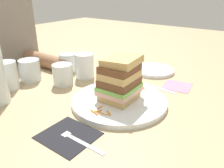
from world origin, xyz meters
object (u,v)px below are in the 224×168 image
object	(u,v)px
sandwich	(120,79)
juice_glass	(85,67)
empty_tumbler_3	(8,75)
empty_tumbler_2	(62,75)
napkin_dark	(68,135)
main_plate	(120,101)
napkin_pink	(177,86)
knife	(151,86)
fork	(75,138)
empty_tumbler_0	(30,70)
side_plate	(153,70)
empty_tumbler_1	(68,63)

from	to	relation	value
sandwich	juice_glass	distance (m)	0.25
juice_glass	empty_tumbler_3	size ratio (longest dim) A/B	0.97
empty_tumbler_2	napkin_dark	bearing A→B (deg)	-129.70
main_plate	empty_tumbler_2	size ratio (longest dim) A/B	3.81
empty_tumbler_2	napkin_pink	size ratio (longest dim) A/B	0.81
knife	fork	bearing A→B (deg)	179.47
juice_glass	fork	bearing A→B (deg)	-140.86
sandwich	juice_glass	size ratio (longest dim) A/B	1.40
napkin_dark	empty_tumbler_0	world-z (taller)	empty_tumbler_0
napkin_dark	napkin_pink	bearing A→B (deg)	-13.04
empty_tumbler_3	side_plate	world-z (taller)	empty_tumbler_3
sandwich	napkin_dark	bearing A→B (deg)	178.63
knife	juice_glass	bearing A→B (deg)	106.83
empty_tumbler_2	fork	bearing A→B (deg)	-127.28
sandwich	empty_tumbler_0	world-z (taller)	sandwich
napkin_pink	empty_tumbler_0	bearing A→B (deg)	119.83
juice_glass	empty_tumbler_0	world-z (taller)	juice_glass
fork	empty_tumbler_1	xyz separation A→B (m)	(0.31, 0.35, 0.03)
juice_glass	napkin_pink	bearing A→B (deg)	-68.05
main_plate	empty_tumbler_0	world-z (taller)	empty_tumbler_0
knife	side_plate	world-z (taller)	side_plate
main_plate	sandwich	world-z (taller)	sandwich
empty_tumbler_0	empty_tumbler_2	xyz separation A→B (m)	(0.04, -0.13, -0.00)
main_plate	empty_tumbler_0	size ratio (longest dim) A/B	3.62
empty_tumbler_3	empty_tumbler_2	bearing A→B (deg)	-42.59
knife	empty_tumbler_3	size ratio (longest dim) A/B	2.05
fork	juice_glass	xyz separation A→B (m)	(0.30, 0.25, 0.04)
fork	empty_tumbler_2	distance (m)	0.33
empty_tumbler_2	empty_tumbler_3	world-z (taller)	empty_tumbler_3
napkin_dark	juice_glass	world-z (taller)	juice_glass
side_plate	napkin_pink	world-z (taller)	side_plate
sandwich	fork	bearing A→B (deg)	-175.31
juice_glass	napkin_pink	distance (m)	0.35
juice_glass	empty_tumbler_3	bearing A→B (deg)	149.25
empty_tumbler_2	main_plate	bearing A→B (deg)	-87.97
empty_tumbler_0	main_plate	bearing A→B (deg)	-82.78
main_plate	side_plate	xyz separation A→B (m)	(0.31, 0.04, -0.00)
sandwich	empty_tumbler_3	size ratio (longest dim) A/B	1.35
sandwich	side_plate	bearing A→B (deg)	7.94
knife	empty_tumbler_0	size ratio (longest dim) A/B	2.53
juice_glass	empty_tumbler_1	xyz separation A→B (m)	(0.01, 0.11, -0.01)
napkin_pink	side_plate	bearing A→B (deg)	58.24
empty_tumbler_1	empty_tumbler_3	world-z (taller)	empty_tumbler_3
napkin_dark	empty_tumbler_2	size ratio (longest dim) A/B	1.69
empty_tumbler_0	side_plate	world-z (taller)	empty_tumbler_0
juice_glass	empty_tumbler_1	bearing A→B (deg)	83.56
empty_tumbler_3	sandwich	bearing A→B (deg)	-69.09
main_plate	sandwich	xyz separation A→B (m)	(0.00, -0.00, 0.07)
empty_tumbler_2	juice_glass	bearing A→B (deg)	-10.05
knife	empty_tumbler_3	world-z (taller)	empty_tumbler_3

